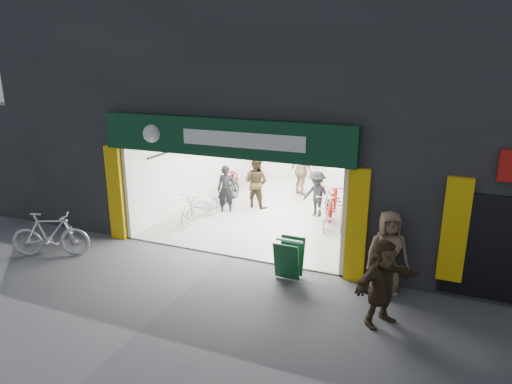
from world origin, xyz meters
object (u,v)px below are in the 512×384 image
Objects in this scene: bike_left_front at (201,206)px; bike_right_front at (348,216)px; pedestrian_near at (387,253)px; parked_bike at (50,235)px; sandwich_board at (289,258)px.

bike_left_front reaches higher than bike_right_front.
bike_right_front is 3.61m from pedestrian_near.
bike_right_front is at bearing 18.84° from bike_left_front.
pedestrian_near is at bearing -63.11° from bike_right_front.
bike_right_front is 7.99m from parked_bike.
pedestrian_near is at bearing 4.94° from sandwich_board.
parked_bike is at bearing 166.22° from pedestrian_near.
parked_bike is 6.02m from sandwich_board.
parked_bike reaches higher than bike_left_front.
bike_right_front and sandwich_board have the same top height.
pedestrian_near is 2.03× the size of sandwich_board.
bike_right_front is at bearing 80.39° from sandwich_board.
pedestrian_near is at bearing -104.73° from parked_bike.
bike_left_front is 6.24m from pedestrian_near.
bike_left_front is at bearing 134.87° from pedestrian_near.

